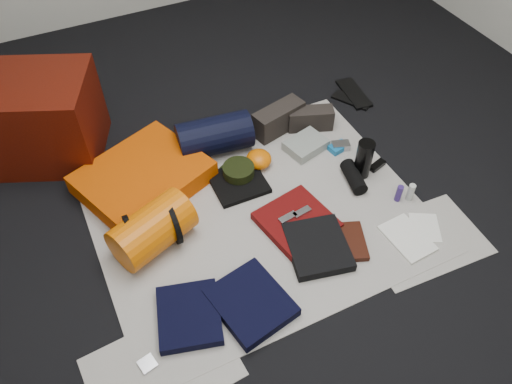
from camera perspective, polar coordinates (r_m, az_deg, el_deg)
name	(u,v)px	position (r m, az deg, el deg)	size (l,w,h in m)	color
floor	(258,215)	(2.55, 0.25, -2.66)	(4.50, 4.50, 0.02)	black
newspaper_mat	(258,214)	(2.54, 0.25, -2.48)	(1.60, 1.30, 0.01)	beige
newspaper_sheet_front_left	(162,367)	(2.16, -10.70, -19.10)	(0.58, 0.40, 0.00)	beige
newspaper_sheet_front_right	(423,240)	(2.57, 18.53, -5.23)	(0.58, 0.40, 0.00)	beige
red_cabinet	(41,118)	(2.94, -23.38, 7.72)	(0.58, 0.48, 0.48)	#4C0F05
sleeping_pad	(143,177)	(2.70, -12.76, 1.65)	(0.61, 0.50, 0.11)	#CC4902
stuff_sack	(152,229)	(2.38, -11.75, -4.18)	(0.22, 0.22, 0.38)	#D35C03
sack_strap_left	(132,237)	(2.38, -14.00, -5.04)	(0.22, 0.22, 0.03)	black
sack_strap_right	(173,222)	(2.40, -9.48, -3.45)	(0.22, 0.22, 0.03)	black
navy_duffel	(215,136)	(2.80, -4.77, 6.43)	(0.21, 0.21, 0.41)	black
boonie_brim	(239,177)	(2.70, -1.98, 1.73)	(0.26, 0.26, 0.01)	black
boonie_crown	(239,172)	(2.67, -2.00, 2.34)	(0.17, 0.17, 0.07)	black
hiking_boot_left	(278,119)	(2.94, 2.58, 8.33)	(0.32, 0.12, 0.16)	#28231F
hiking_boot_right	(310,119)	(2.98, 6.23, 8.34)	(0.26, 0.10, 0.13)	#28231F
flip_flop_left	(352,100)	(3.26, 10.87, 10.28)	(0.09, 0.25, 0.01)	black
flip_flop_right	(354,93)	(3.32, 11.11, 10.99)	(0.11, 0.31, 0.02)	black
trousers_navy_a	(189,316)	(2.21, -7.65, -13.82)	(0.26, 0.30, 0.05)	black
trousers_navy_b	(251,303)	(2.22, -0.58, -12.53)	(0.29, 0.33, 0.05)	black
trousers_charcoal	(317,247)	(2.40, 7.04, -6.23)	(0.28, 0.31, 0.05)	black
black_tshirt	(239,183)	(2.66, -2.00, 1.07)	(0.28, 0.26, 0.03)	black
red_shirt	(297,221)	(2.49, 4.66, -3.35)	(0.33, 0.33, 0.04)	#570909
orange_stuff_sack	(259,159)	(2.74, 0.32, 3.77)	(0.14, 0.14, 0.09)	#D35C03
first_aid_pouch	(306,145)	(2.86, 5.71, 5.38)	(0.22, 0.17, 0.06)	gray
water_bottle	(364,159)	(2.70, 12.21, 3.70)	(0.09, 0.09, 0.22)	black
speaker	(354,177)	(2.70, 11.09, 1.71)	(0.08, 0.08, 0.20)	black
compact_camera	(341,146)	(2.89, 9.64, 5.22)	(0.10, 0.06, 0.04)	#A0A0A4
cyan_case	(338,147)	(2.89, 9.38, 5.05)	(0.11, 0.07, 0.03)	#10629E
toiletry_purple	(399,193)	(2.66, 16.02, -0.15)	(0.03, 0.03, 0.10)	navy
toiletry_clear	(411,192)	(2.68, 17.26, -0.03)	(0.03, 0.03, 0.10)	#B3B8B3
paperback_book	(350,242)	(2.45, 10.68, -5.58)	(0.14, 0.22, 0.03)	black
map_booklet	(407,238)	(2.54, 16.90, -5.06)	(0.17, 0.25, 0.01)	white
map_printout	(425,228)	(2.62, 18.75, -3.87)	(0.14, 0.18, 0.01)	white
sunglasses	(377,165)	(2.83, 13.68, 2.97)	(0.10, 0.04, 0.03)	black
key_cluster	(147,364)	(2.17, -12.30, -18.64)	(0.07, 0.07, 0.01)	#A0A0A4
tape_roll	(240,174)	(2.66, -1.90, 2.09)	(0.05, 0.05, 0.04)	silver
energy_bar_a	(288,217)	(2.46, 3.66, -2.93)	(0.10, 0.04, 0.01)	#A0A0A4
energy_bar_b	(302,212)	(2.49, 5.28, -2.29)	(0.10, 0.04, 0.01)	#A0A0A4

